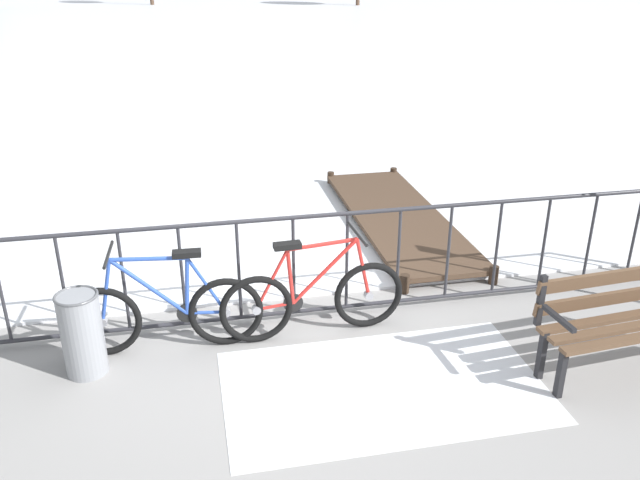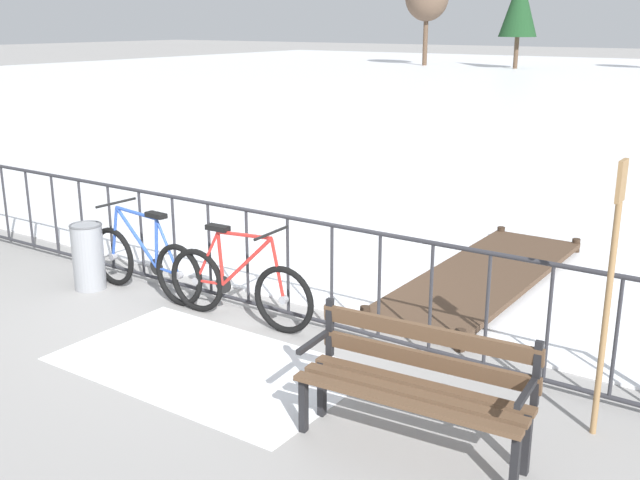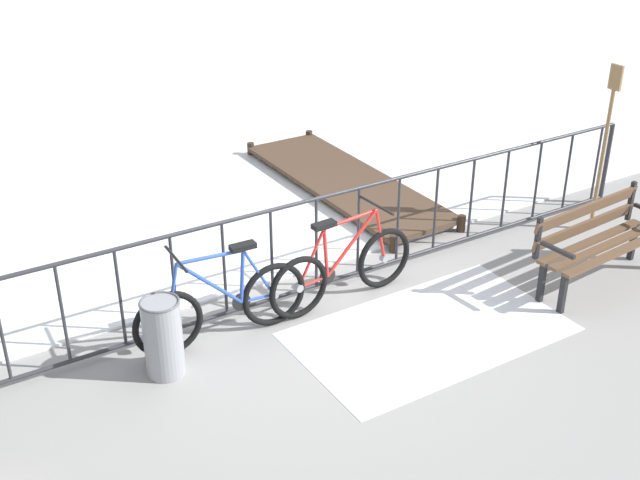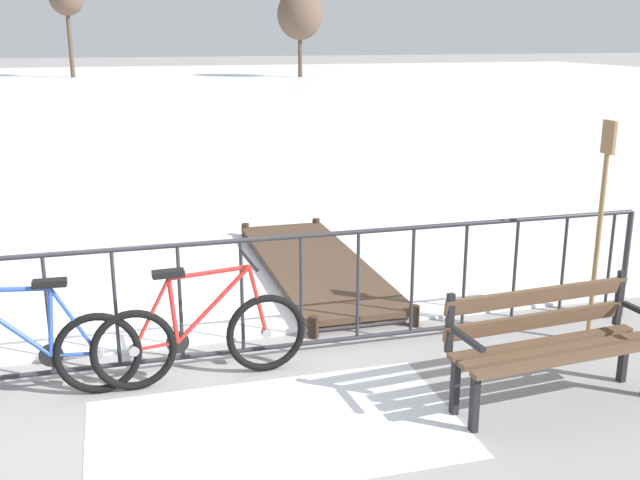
# 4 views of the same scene
# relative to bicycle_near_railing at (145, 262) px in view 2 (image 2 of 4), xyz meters

# --- Properties ---
(ground_plane) EXTENTS (160.00, 160.00, 0.00)m
(ground_plane) POSITION_rel_bicycle_near_railing_xyz_m (0.93, 0.29, -0.37)
(ground_plane) COLOR gray
(snow_patch) EXTENTS (2.59, 1.50, 0.01)m
(snow_patch) POSITION_rel_bicycle_near_railing_xyz_m (1.71, -0.91, -0.36)
(snow_patch) COLOR white
(snow_patch) RESTS_ON ground
(railing_fence) EXTENTS (9.06, 0.06, 1.07)m
(railing_fence) POSITION_rel_bicycle_near_railing_xyz_m (0.93, 0.29, 0.19)
(railing_fence) COLOR #2D2D33
(railing_fence) RESTS_ON ground
(bicycle_near_railing) EXTENTS (1.71, 0.52, 0.97)m
(bicycle_near_railing) POSITION_rel_bicycle_near_railing_xyz_m (0.00, 0.00, 0.00)
(bicycle_near_railing) COLOR black
(bicycle_near_railing) RESTS_ON ground
(bicycle_second) EXTENTS (1.71, 0.52, 0.97)m
(bicycle_second) POSITION_rel_bicycle_near_railing_xyz_m (1.31, -0.01, 0.00)
(bicycle_second) COLOR black
(bicycle_second) RESTS_ON ground
(park_bench) EXTENTS (1.63, 0.60, 0.89)m
(park_bench) POSITION_rel_bicycle_near_railing_xyz_m (3.76, -1.03, 0.14)
(park_bench) COLOR brown
(park_bench) RESTS_ON ground
(trash_bin) EXTENTS (0.35, 0.35, 0.73)m
(trash_bin) POSITION_rel_bicycle_near_railing_xyz_m (-0.66, -0.20, 0.00)
(trash_bin) COLOR gray
(trash_bin) RESTS_ON ground
(oar_upright) EXTENTS (0.04, 0.16, 1.98)m
(oar_upright) POSITION_rel_bicycle_near_railing_xyz_m (4.75, -0.17, 0.77)
(oar_upright) COLOR #937047
(oar_upright) RESTS_ON ground
(wooden_dock) EXTENTS (1.10, 3.60, 0.20)m
(wooden_dock) POSITION_rel_bicycle_near_railing_xyz_m (2.88, 2.34, -0.25)
(wooden_dock) COLOR #4C3828
(wooden_dock) RESTS_ON ground
(tree_far_west) EXTENTS (2.26, 2.26, 5.57)m
(tree_far_west) POSITION_rel_bicycle_near_railing_xyz_m (-10.73, 39.87, 3.34)
(tree_far_west) COLOR brown
(tree_far_west) RESTS_ON ground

